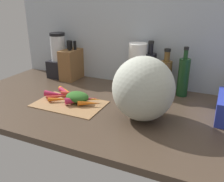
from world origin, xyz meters
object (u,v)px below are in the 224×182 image
Objects in this scene: carrot_3 at (59,99)px; carrot_4 at (82,100)px; carrot_6 at (87,99)px; bottle_1 at (166,75)px; bottle_0 at (150,70)px; knife_block at (71,64)px; carrot_7 at (73,93)px; carrot_1 at (68,92)px; carrot_8 at (65,92)px; blender_appliance at (59,59)px; carrot_0 at (55,94)px; winter_squash at (143,89)px; paper_towel_roll at (137,66)px; carrot_5 at (89,103)px; bottle_2 at (183,76)px; carrot_2 at (61,96)px; cutting_board at (69,104)px.

carrot_4 is (11.75, 3.01, 0.71)cm from carrot_3.
bottle_1 is (32.51, 32.71, 7.86)cm from carrot_6.
knife_block is at bearing -177.73° from bottle_0.
carrot_6 is 0.56× the size of bottle_1.
carrot_7 is (2.60, 9.20, 0.34)cm from carrot_3.
carrot_8 is (-1.07, -0.53, 0.13)cm from carrot_1.
carrot_0 is at bearing -58.81° from blender_appliance.
winter_squash is 1.00× the size of bottle_0.
carrot_3 is 0.42× the size of paper_towel_roll.
paper_towel_roll is (45.38, 0.41, 3.33)cm from knife_block.
carrot_3 is at bearing -165.62° from carrot_4.
winter_squash is 1.14× the size of knife_block.
paper_towel_roll is (26.86, 27.73, 11.27)cm from carrot_7.
blender_appliance is (-42.23, 35.00, 10.67)cm from carrot_5.
carrot_7 is 0.53× the size of bottle_1.
carrot_3 is (5.77, -3.86, -0.62)cm from carrot_0.
carrot_4 is 56.01cm from bottle_2.
knife_block reaches higher than carrot_6.
bottle_0 is at bearing 13.51° from paper_towel_roll.
carrot_4 reaches higher than carrot_5.
carrot_1 is at bearing 99.45° from carrot_3.
carrot_6 is at bearing -17.73° from carrot_1.
knife_block is at bearing 118.30° from carrot_1.
carrot_7 is at bearing 168.86° from winter_squash.
knife_block is (-18.51, 27.32, 7.94)cm from carrot_7.
carrot_5 is 16.07cm from carrot_7.
carrot_5 is at bearing -7.08° from carrot_2.
carrot_4 is at bearing -142.99° from bottle_2.
carrot_5 is 0.39× the size of winter_squash.
cutting_board is at bearing -52.23° from carrot_1.
carrot_3 is at bearing -128.58° from paper_towel_roll.
cutting_board is at bearing -24.32° from carrot_2.
carrot_4 is 5.20cm from carrot_5.
knife_block is 1.00× the size of bottle_1.
carrot_0 is 0.38× the size of blender_appliance.
carrot_0 is 35.05cm from knife_block.
carrot_1 is at bearing -155.52° from bottle_2.
bottle_0 is (38.06, 28.50, 9.44)cm from carrot_1.
carrot_8 reaches higher than carrot_2.
carrot_4 is 0.68× the size of knife_block.
carrot_3 is 48.65cm from paper_towel_roll.
blender_appliance is (-37.27, 33.48, 10.23)cm from carrot_4.
carrot_4 is 15.91cm from carrot_8.
bottle_0 is 19.71cm from bottle_2.
carrot_6 is at bearing 21.33° from carrot_3.
bottle_1 reaches higher than carrot_6.
carrot_8 is 0.38× the size of winter_squash.
knife_block is at bearing 113.12° from carrot_2.
carrot_2 is 47.99cm from winter_squash.
carrot_8 reaches higher than cutting_board.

